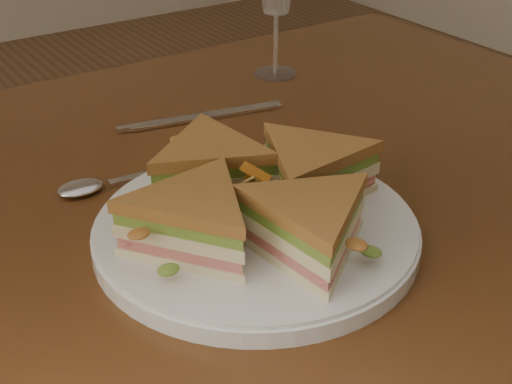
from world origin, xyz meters
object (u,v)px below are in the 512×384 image
Objects in this scene: plate at (256,232)px; spoon at (102,184)px; table at (204,272)px; sandwich_wedges at (256,197)px; knife at (196,118)px.

plate reaches higher than spoon.
table is 0.15m from spoon.
sandwich_wedges reaches higher than plate.
plate is 0.19m from spoon.
plate reaches higher than table.
knife is at bearing 71.94° from sandwich_wedges.
plate is 0.04m from sandwich_wedges.
spoon is at bearing 139.30° from table.
spoon is at bearing -138.55° from knife.
table is 4.03× the size of plate.
table is at bearing -34.26° from spoon.
sandwich_wedges reaches higher than knife.
spoon reaches higher than table.
table is at bearing 90.35° from sandwich_wedges.
plate is 1.62× the size of spoon.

